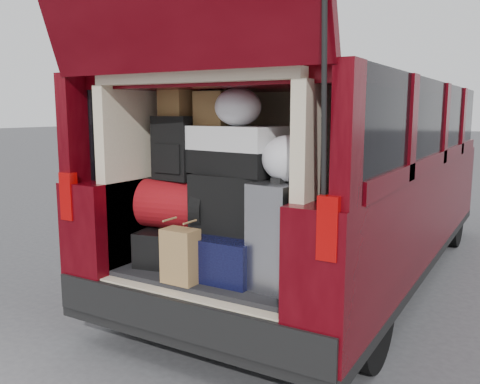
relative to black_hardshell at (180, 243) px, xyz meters
The scene contains 15 objects.
ground 0.78m from the black_hardshell, 24.78° to the right, with size 80.00×80.00×0.00m, color #3E3E40.
minivan 1.74m from the black_hardshell, 77.27° to the left, with size 1.90×5.35×2.77m.
load_floor 0.55m from the black_hardshell, 14.73° to the left, with size 1.24×1.05×0.55m, color black.
black_hardshell is the anchor object (origin of this frame).
navy_hardshell 0.44m from the black_hardshell, ahead, with size 0.48×0.59×0.26m, color black.
silver_roller 0.85m from the black_hardshell, ahead, with size 0.25×0.40×0.60m, color silver.
kraft_bag 0.47m from the black_hardshell, 52.60° to the right, with size 0.21×0.13×0.32m, color olive.
red_duffel 0.28m from the black_hardshell, 55.16° to the right, with size 0.50×0.33×0.33m, color maroon.
black_soft_case 0.55m from the black_hardshell, ahead, with size 0.50×0.30×0.36m, color black.
backpack 0.65m from the black_hardshell, 89.91° to the right, with size 0.29×0.18×0.41m, color black.
twotone_duffel 0.76m from the black_hardshell, ahead, with size 0.65×0.34×0.29m, color silver.
grocery_sack_lower 0.95m from the black_hardshell, 129.74° to the left, with size 0.21×0.17×0.19m, color brown.
grocery_sack_upper 0.94m from the black_hardshell, 10.18° to the left, with size 0.21×0.17×0.21m, color brown.
plastic_bag_center 1.02m from the black_hardshell, ahead, with size 0.29×0.27×0.23m, color silver.
plastic_bag_right 1.05m from the black_hardshell, ahead, with size 0.30×0.28×0.26m, color silver.
Camera 1 is at (1.66, -2.48, 1.55)m, focal length 38.00 mm.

